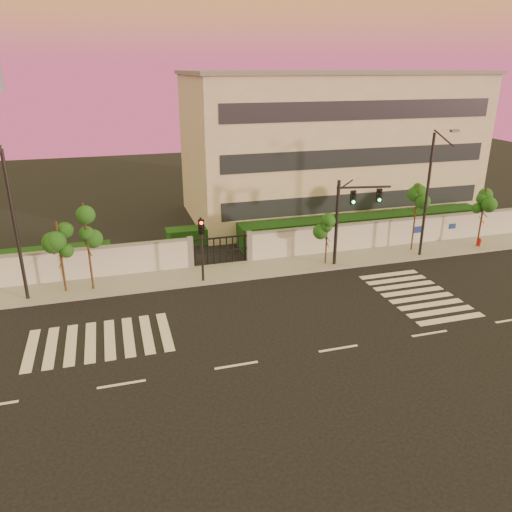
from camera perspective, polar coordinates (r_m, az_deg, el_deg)
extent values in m
plane|color=black|center=(24.38, 9.39, -10.40)|extent=(120.00, 120.00, 0.00)
cube|color=gray|center=(33.07, 1.60, -1.31)|extent=(60.00, 3.00, 0.15)
cube|color=silver|center=(40.61, 20.79, 2.94)|extent=(31.00, 0.30, 2.00)
cube|color=slate|center=(40.33, 20.98, 4.38)|extent=(31.00, 0.36, 0.12)
cube|color=slate|center=(32.98, -7.49, 0.36)|extent=(0.35, 0.35, 2.20)
cube|color=slate|center=(33.77, -0.78, 1.04)|extent=(0.35, 0.35, 2.20)
cube|color=#103715|center=(39.70, 12.25, 3.30)|extent=(20.00, 2.00, 1.80)
cube|color=#103715|center=(35.72, -25.82, -0.69)|extent=(12.00, 1.80, 1.40)
cube|color=#103715|center=(38.11, -5.73, 2.47)|extent=(6.00, 1.50, 1.20)
cube|color=#B8B39C|center=(45.12, 8.19, 12.30)|extent=(24.00, 12.00, 12.00)
cube|color=#262D38|center=(40.52, 11.44, 6.07)|extent=(22.00, 0.08, 1.40)
cube|color=#262D38|center=(39.80, 11.80, 10.95)|extent=(22.00, 0.08, 1.40)
cube|color=#262D38|center=(39.37, 12.19, 15.97)|extent=(22.00, 0.08, 1.40)
cube|color=slate|center=(44.65, 8.61, 20.05)|extent=(24.40, 12.40, 0.30)
cube|color=silver|center=(26.19, -24.36, -9.77)|extent=(0.50, 4.00, 0.02)
cube|color=silver|center=(26.06, -22.38, -9.62)|extent=(0.50, 4.00, 0.02)
cube|color=silver|center=(25.95, -20.39, -9.46)|extent=(0.50, 4.00, 0.02)
cube|color=silver|center=(25.88, -18.39, -9.28)|extent=(0.50, 4.00, 0.02)
cube|color=silver|center=(25.84, -16.38, -9.09)|extent=(0.50, 4.00, 0.02)
cube|color=silver|center=(25.82, -14.37, -8.89)|extent=(0.50, 4.00, 0.02)
cube|color=silver|center=(25.84, -12.36, -8.68)|extent=(0.50, 4.00, 0.02)
cube|color=silver|center=(25.89, -10.36, -8.46)|extent=(0.50, 4.00, 0.02)
cube|color=silver|center=(28.56, 21.37, -6.72)|extent=(4.00, 0.50, 0.02)
cube|color=silver|center=(29.19, 20.32, -5.97)|extent=(4.00, 0.50, 0.02)
cube|color=silver|center=(29.83, 19.32, -5.25)|extent=(4.00, 0.50, 0.02)
cube|color=silver|center=(30.48, 18.36, -4.56)|extent=(4.00, 0.50, 0.02)
cube|color=silver|center=(31.14, 17.44, -3.90)|extent=(4.00, 0.50, 0.02)
cube|color=silver|center=(31.82, 16.57, -3.26)|extent=(4.00, 0.50, 0.02)
cube|color=silver|center=(32.51, 15.73, -2.65)|extent=(4.00, 0.50, 0.02)
cube|color=silver|center=(33.20, 14.92, -2.07)|extent=(4.00, 0.50, 0.02)
cube|color=silver|center=(22.41, -15.12, -13.96)|extent=(2.00, 0.15, 0.01)
cube|color=silver|center=(22.88, -2.26, -12.37)|extent=(2.00, 0.15, 0.01)
cube|color=silver|center=(24.38, 9.39, -10.38)|extent=(2.00, 0.15, 0.01)
cube|color=silver|center=(26.75, 19.21, -8.36)|extent=(2.00, 0.15, 0.01)
cube|color=silver|center=(29.77, 27.15, -6.52)|extent=(2.00, 0.15, 0.01)
cylinder|color=#382314|center=(30.83, -21.36, -0.25)|extent=(0.13, 0.13, 4.40)
sphere|color=#134413|center=(30.41, -21.69, 2.08)|extent=(1.19, 1.19, 1.19)
sphere|color=#134413|center=(30.78, -20.80, 1.11)|extent=(0.91, 0.91, 0.91)
sphere|color=#134413|center=(30.42, -22.20, 1.13)|extent=(0.87, 0.87, 0.87)
cylinder|color=#382314|center=(30.42, -18.61, 0.83)|extent=(0.13, 0.13, 5.38)
sphere|color=#134413|center=(29.94, -18.96, 3.73)|extent=(1.20, 1.20, 1.20)
sphere|color=#134413|center=(30.36, -18.06, 2.47)|extent=(0.92, 0.92, 0.92)
sphere|color=#134413|center=(29.95, -19.47, 2.59)|extent=(0.87, 0.87, 0.87)
cylinder|color=#382314|center=(33.30, 8.05, 1.77)|extent=(0.11, 0.11, 3.54)
sphere|color=#134413|center=(32.98, 8.15, 3.51)|extent=(0.98, 0.98, 0.98)
sphere|color=#134413|center=(33.42, 8.46, 2.77)|extent=(0.75, 0.75, 0.75)
sphere|color=#134413|center=(32.86, 7.79, 2.82)|extent=(0.71, 0.71, 0.71)
cylinder|color=#382314|center=(37.07, 17.68, 4.08)|extent=(0.11, 0.11, 4.94)
sphere|color=#134413|center=(36.70, 17.93, 6.30)|extent=(1.05, 1.05, 1.05)
sphere|color=#134413|center=(37.22, 18.07, 5.29)|extent=(0.80, 0.80, 0.80)
sphere|color=#134413|center=(36.55, 17.59, 5.47)|extent=(0.76, 0.76, 0.76)
cylinder|color=#382314|center=(39.78, 24.36, 3.94)|extent=(0.13, 0.13, 4.47)
sphere|color=#134413|center=(39.45, 24.65, 5.80)|extent=(1.17, 1.17, 1.17)
sphere|color=#134413|center=(40.00, 24.72, 4.97)|extent=(0.89, 0.89, 0.89)
sphere|color=#134413|center=(39.23, 24.34, 5.09)|extent=(0.85, 0.85, 0.85)
cylinder|color=black|center=(32.98, 9.18, 3.59)|extent=(0.23, 0.23, 5.82)
cylinder|color=black|center=(33.18, 12.23, 7.69)|extent=(3.54, 0.80, 0.15)
cube|color=black|center=(32.93, 11.03, 6.59)|extent=(0.33, 0.17, 0.84)
sphere|color=#0CF259|center=(32.90, 11.08, 6.10)|extent=(0.19, 0.19, 0.19)
cube|color=black|center=(33.82, 13.88, 6.74)|extent=(0.33, 0.17, 0.84)
sphere|color=#0CF259|center=(33.79, 13.94, 6.26)|extent=(0.19, 0.19, 0.19)
cylinder|color=black|center=(30.32, -6.19, 0.58)|extent=(0.15, 0.15, 4.19)
cube|color=black|center=(29.78, -6.28, 3.32)|extent=(0.33, 0.17, 0.84)
sphere|color=red|center=(29.60, -6.26, 3.74)|extent=(0.19, 0.19, 0.19)
cylinder|color=black|center=(30.02, -25.78, 2.81)|extent=(0.19, 0.19, 8.61)
cylinder|color=black|center=(35.74, 18.91, 6.36)|extent=(0.19, 0.19, 8.57)
cylinder|color=black|center=(34.25, 20.64, 12.53)|extent=(0.11, 2.05, 0.83)
cube|color=#3F3F44|center=(33.43, 21.75, 13.15)|extent=(0.54, 0.27, 0.16)
cylinder|color=#AE100B|center=(40.23, 24.12, 1.19)|extent=(0.23, 0.23, 0.52)
cylinder|color=#AE100B|center=(40.14, 24.19, 1.61)|extent=(0.29, 0.29, 0.10)
sphere|color=#AE100B|center=(40.11, 24.21, 1.76)|extent=(0.19, 0.19, 0.19)
cylinder|color=#AE100B|center=(40.20, 24.14, 1.33)|extent=(0.31, 0.20, 0.10)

